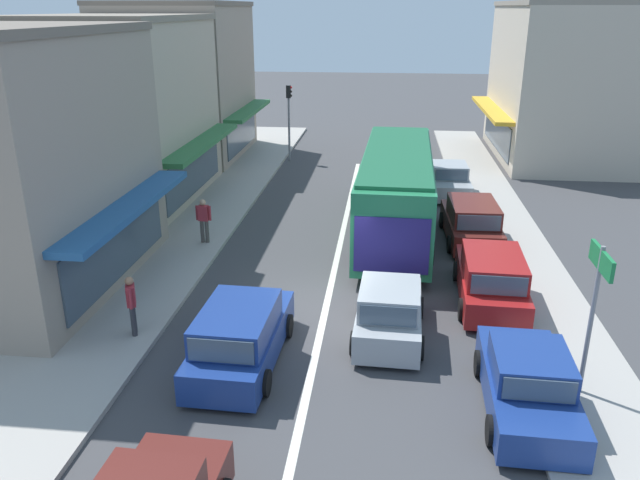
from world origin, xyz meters
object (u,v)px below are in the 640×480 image
Objects in this scene: parked_wagon_kerb_third at (471,222)px; pedestrian_browsing_midblock at (204,218)px; city_bus at (396,187)px; pedestrian_with_handbag_near at (131,302)px; wagon_behind_bus_mid at (241,336)px; parked_sedan_kerb_front at (528,384)px; directional_road_sign at (597,288)px; traffic_light_downstreet at (289,110)px; parked_wagon_kerb_second at (491,279)px; hatchback_queue_gap_filler at (389,313)px; parked_sedan_kerb_rear at (449,180)px.

pedestrian_browsing_midblock reaches higher than parked_wagon_kerb_third.
pedestrian_with_handbag_near is at bearing -127.40° from city_bus.
wagon_behind_bus_mid is 6.64m from parked_sedan_kerb_front.
pedestrian_browsing_midblock is at bearing 143.04° from directional_road_sign.
traffic_light_downstreet reaches higher than parked_wagon_kerb_third.
pedestrian_browsing_midblock is (-10.99, 8.27, -1.61)m from directional_road_sign.
parked_wagon_kerb_second is 1.09× the size of traffic_light_downstreet.
parked_wagon_kerb_second is 10.33m from pedestrian_browsing_midblock.
city_bus is at bearing 88.71° from hatchback_queue_gap_filler.
directional_road_sign is (4.10, -10.35, 0.80)m from city_bus.
parked_wagon_kerb_third is (0.03, 5.20, 0.00)m from parked_wagon_kerb_second.
traffic_light_downstreet reaches higher than hatchback_queue_gap_filler.
city_bus is at bearing 69.08° from wagon_behind_bus_mid.
parked_wagon_kerb_second is at bearing 105.93° from directional_road_sign.
parked_wagon_kerb_second is at bearing 39.18° from hatchback_queue_gap_filler.
city_bus is at bearing 52.60° from pedestrian_with_handbag_near.
parked_wagon_kerb_second is 11.45m from parked_sedan_kerb_rear.
parked_wagon_kerb_third reaches higher than parked_sedan_kerb_front.
directional_road_sign reaches higher than parked_sedan_kerb_rear.
pedestrian_with_handbag_near is at bearing -92.50° from traffic_light_downstreet.
parked_sedan_kerb_rear is 10.56m from traffic_light_downstreet.
pedestrian_browsing_midblock reaches higher than parked_sedan_kerb_front.
hatchback_queue_gap_filler is 8.17m from parked_wagon_kerb_third.
hatchback_queue_gap_filler is at bearing 135.38° from parked_sedan_kerb_front.
hatchback_queue_gap_filler is 9.03m from pedestrian_browsing_midblock.
parked_wagon_kerb_second is at bearing 18.57° from pedestrian_with_handbag_near.
hatchback_queue_gap_filler reaches higher than parked_sedan_kerb_rear.
wagon_behind_bus_mid is at bearing -125.12° from parked_wagon_kerb_third.
pedestrian_browsing_midblock is at bearing 137.20° from parked_sedan_kerb_front.
parked_wagon_kerb_third is 1.08× the size of traffic_light_downstreet.
hatchback_queue_gap_filler is at bearing -100.92° from parked_sedan_kerb_rear.
parked_wagon_kerb_third is at bearing 97.52° from directional_road_sign.
directional_road_sign is (1.61, -16.09, 2.01)m from parked_sedan_kerb_rear.
wagon_behind_bus_mid is at bearing 176.12° from directional_road_sign.
parked_sedan_kerb_front is 24.48m from traffic_light_downstreet.
directional_road_sign is (4.28, -2.24, 1.97)m from hatchback_queue_gap_filler.
pedestrian_with_handbag_near is 6.85m from pedestrian_browsing_midblock.
wagon_behind_bus_mid is (-3.75, -9.82, -1.14)m from city_bus.
parked_wagon_kerb_third is at bearing 41.20° from pedestrian_with_handbag_near.
parked_wagon_kerb_third is 2.79× the size of pedestrian_with_handbag_near.
parked_wagon_kerb_third is 12.79m from pedestrian_with_handbag_near.
traffic_light_downstreet reaches higher than pedestrian_browsing_midblock.
hatchback_queue_gap_filler is at bearing -73.88° from traffic_light_downstreet.
parked_sedan_kerb_rear is 1.18× the size of directional_road_sign.
pedestrian_with_handbag_near is at bearing -138.80° from parked_wagon_kerb_third.
parked_sedan_kerb_front is 9.83m from pedestrian_with_handbag_near.
city_bus is at bearing 115.93° from parked_wagon_kerb_second.
hatchback_queue_gap_filler is 14.11m from parked_sedan_kerb_rear.
pedestrian_with_handbag_near is at bearing 163.83° from wagon_behind_bus_mid.
city_bus is 2.40× the size of parked_wagon_kerb_third.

